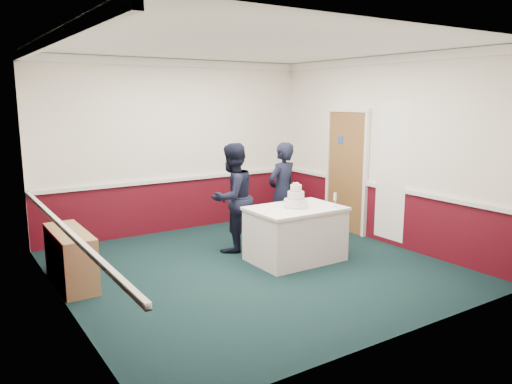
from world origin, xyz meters
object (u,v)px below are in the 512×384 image
person_man (233,198)px  cake_knife (303,210)px  sideboard (71,258)px  person_woman (282,192)px  cake_table (295,233)px  champagne_flute (335,197)px  wedding_cake (296,200)px

person_man → cake_knife: bearing=97.8°
sideboard → person_woman: bearing=2.1°
cake_knife → sideboard: bearing=168.6°
cake_table → person_woman: size_ratio=0.80×
cake_knife → person_woman: person_woman is taller
cake_table → person_man: bearing=119.9°
champagne_flute → person_woman: (-0.08, 1.19, -0.11)m
cake_table → cake_knife: cake_knife is taller
wedding_cake → champagne_flute: bearing=-29.2°
wedding_cake → champagne_flute: size_ratio=1.78×
cake_knife → person_woman: (0.45, 1.11, 0.03)m
person_woman → cake_knife: bearing=55.3°
cake_knife → champagne_flute: bearing=-1.5°
wedding_cake → cake_knife: (-0.03, -0.20, -0.11)m
cake_table → sideboard: bearing=165.2°
champagne_flute → cake_knife: bearing=171.4°
person_woman → person_man: bearing=-12.3°
wedding_cake → sideboard: bearing=165.2°
cake_table → person_woman: (0.42, 0.91, 0.42)m
sideboard → wedding_cake: wedding_cake is taller
cake_table → wedding_cake: bearing=90.0°
cake_table → champagne_flute: champagne_flute is taller
person_man → person_woman: 0.94m
wedding_cake → champagne_flute: 0.57m
cake_table → person_man: 1.14m
sideboard → wedding_cake: (2.98, -0.78, 0.55)m
person_man → person_woman: person_man is taller
cake_table → champagne_flute: size_ratio=6.44×
cake_table → champagne_flute: bearing=-29.2°
sideboard → cake_knife: cake_knife is taller
person_man → cake_table: bearing=103.8°
cake_table → person_man: size_ratio=0.79×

